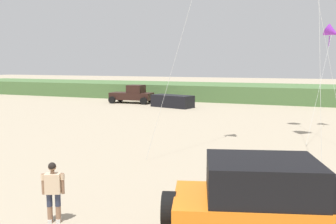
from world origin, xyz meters
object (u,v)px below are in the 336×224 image
distant_sedan (172,101)px  kite_orange_streamer (332,32)px  jeep (275,209)px  person_watching (53,189)px  distant_pickup (133,95)px

distant_sedan → kite_orange_streamer: (13.78, -7.84, 5.63)m
jeep → person_watching: bearing=-178.8°
jeep → distant_pickup: jeep is taller
person_watching → kite_orange_streamer: 20.17m
person_watching → distant_sedan: 26.65m
jeep → distant_pickup: size_ratio=1.07×
kite_orange_streamer → jeep: bearing=-95.3°
distant_sedan → kite_orange_streamer: size_ratio=0.61×
person_watching → distant_pickup: size_ratio=0.35×
distant_pickup → distant_sedan: distant_pickup is taller
distant_pickup → distant_sedan: 5.77m
kite_orange_streamer → distant_pickup: bearing=152.9°
jeep → person_watching: 5.69m
distant_pickup → kite_orange_streamer: 22.20m
person_watching → distant_sedan: person_watching is taller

